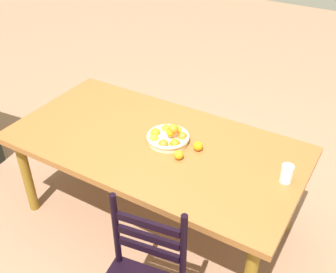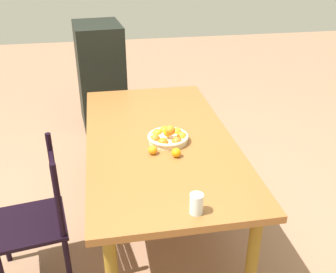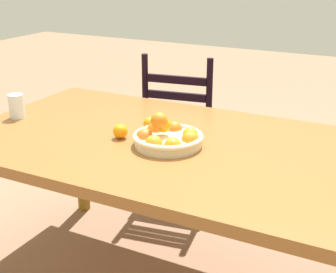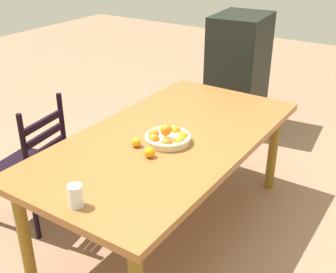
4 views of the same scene
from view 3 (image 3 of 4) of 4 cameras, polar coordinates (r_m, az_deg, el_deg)
dining_table at (r=2.02m, az=2.61°, el=-2.82°), size 2.01×1.04×0.72m
chair_near_window at (r=2.98m, az=1.79°, el=0.66°), size 0.50×0.50×0.93m
fruit_bowl at (r=1.97m, az=-0.07°, el=-0.11°), size 0.29×0.29×0.14m
orange_loose_0 at (r=2.06m, az=-5.64°, el=0.62°), size 0.06×0.06×0.06m
orange_loose_1 at (r=2.15m, az=-2.12°, el=1.52°), size 0.06×0.06×0.06m
drinking_glass at (r=2.42m, az=-17.43°, el=3.43°), size 0.07×0.07×0.11m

